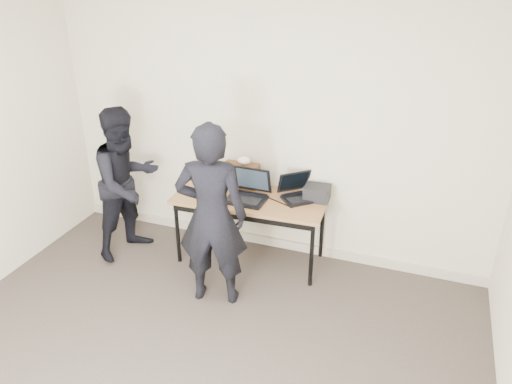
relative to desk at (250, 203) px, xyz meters
The scene contains 13 objects.
room 2.03m from the desk, 87.76° to the right, with size 4.60×4.60×2.80m.
desk is the anchor object (origin of this frame).
laptop_beige 0.47m from the desk, behind, with size 0.28×0.27×0.23m.
laptop_center 0.13m from the desk, 123.91° to the right, with size 0.39×0.37×0.29m.
laptop_right 0.49m from the desk, 20.53° to the left, with size 0.46×0.46×0.25m.
leather_satchel 0.34m from the desk, 128.36° to the left, with size 0.37×0.19×0.25m.
tissue 0.44m from the desk, 122.99° to the left, with size 0.13×0.10×0.08m, color white.
equipment_box 0.67m from the desk, 16.95° to the left, with size 0.24×0.21×0.14m, color black.
power_brick 0.29m from the desk, 142.69° to the right, with size 0.08×0.05×0.03m, color black.
cables 0.18m from the desk, 14.87° to the right, with size 0.94×0.35×0.01m.
person_typist 0.73m from the desk, 97.42° to the right, with size 0.62×0.41×1.71m, color black.
person_observer 1.27m from the desk, 168.91° to the right, with size 0.77×0.60×1.58m, color black.
baseboard 0.70m from the desk, 77.25° to the left, with size 4.50×0.03×0.10m, color #B6AD96.
Camera 1 is at (1.49, -2.20, 2.93)m, focal length 35.00 mm.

